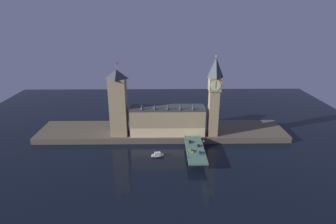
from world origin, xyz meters
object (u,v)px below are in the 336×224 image
at_px(car_northbound_lead, 190,142).
at_px(car_northbound_trail, 192,151).
at_px(clock_tower, 214,95).
at_px(car_southbound_lead, 200,153).
at_px(street_lamp_far, 185,135).
at_px(street_lamp_mid, 204,143).
at_px(car_southbound_trail, 198,145).
at_px(victoria_tower, 118,103).
at_px(boat_upstream, 158,155).
at_px(street_lamp_near, 188,153).

relative_size(car_northbound_lead, car_northbound_trail, 0.98).
relative_size(clock_tower, car_northbound_lead, 15.33).
bearing_deg(car_southbound_lead, street_lamp_far, 112.43).
bearing_deg(street_lamp_mid, car_southbound_trail, 132.20).
xyz_separation_m(clock_tower, car_northbound_trail, (-20.94, -35.74, -33.13)).
bearing_deg(street_lamp_mid, victoria_tower, 153.95).
xyz_separation_m(victoria_tower, car_southbound_trail, (64.84, -29.61, -25.46)).
distance_m(street_lamp_mid, boat_upstream, 36.46).
height_order(victoria_tower, car_northbound_trail, victoria_tower).
height_order(car_northbound_trail, street_lamp_near, street_lamp_near).
height_order(car_northbound_trail, street_lamp_mid, street_lamp_mid).
bearing_deg(car_northbound_trail, boat_upstream, 166.32).
relative_size(car_southbound_lead, street_lamp_far, 0.56).
bearing_deg(street_lamp_far, street_lamp_near, -90.00).
bearing_deg(car_northbound_trail, street_lamp_mid, 28.96).
height_order(clock_tower, car_southbound_trail, clock_tower).
height_order(clock_tower, street_lamp_near, clock_tower).
xyz_separation_m(car_northbound_lead, street_lamp_far, (-3.39, 4.16, 3.68)).
height_order(car_southbound_trail, street_lamp_far, street_lamp_far).
distance_m(car_northbound_trail, street_lamp_mid, 11.29).
relative_size(car_southbound_lead, street_lamp_mid, 0.59).
height_order(car_southbound_lead, street_lamp_far, street_lamp_far).
height_order(car_northbound_trail, car_southbound_lead, car_northbound_trail).
bearing_deg(car_southbound_lead, boat_upstream, 164.02).
bearing_deg(car_southbound_lead, street_lamp_mid, 67.02).
bearing_deg(street_lamp_near, street_lamp_far, 90.00).
height_order(victoria_tower, street_lamp_far, victoria_tower).
bearing_deg(street_lamp_near, car_northbound_trail, 70.39).
height_order(car_northbound_lead, car_southbound_trail, car_northbound_lead).
bearing_deg(car_southbound_trail, car_northbound_lead, 131.28).
bearing_deg(street_lamp_far, street_lamp_mid, -49.04).
bearing_deg(street_lamp_near, car_southbound_trail, 63.06).
bearing_deg(street_lamp_mid, car_northbound_trail, -151.04).
height_order(victoria_tower, car_northbound_lead, victoria_tower).
xyz_separation_m(car_northbound_lead, car_southbound_trail, (5.99, -6.82, -0.09)).
relative_size(victoria_tower, street_lamp_far, 8.87).
relative_size(clock_tower, car_northbound_trail, 15.09).
bearing_deg(street_lamp_near, boat_upstream, 144.64).
distance_m(car_southbound_lead, car_southbound_trail, 11.75).
height_order(victoria_tower, boat_upstream, victoria_tower).
bearing_deg(victoria_tower, boat_upstream, -44.18).
bearing_deg(car_northbound_lead, clock_tower, 43.66).
distance_m(clock_tower, car_southbound_lead, 52.99).
distance_m(victoria_tower, street_lamp_mid, 79.05).
height_order(street_lamp_mid, street_lamp_far, street_lamp_far).
xyz_separation_m(victoria_tower, boat_upstream, (33.24, -32.31, -32.10)).
xyz_separation_m(car_northbound_lead, street_lamp_mid, (9.38, -10.56, 3.45)).
bearing_deg(boat_upstream, street_lamp_far, 31.62).
relative_size(victoria_tower, car_northbound_trail, 13.88).
height_order(clock_tower, car_northbound_lead, clock_tower).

